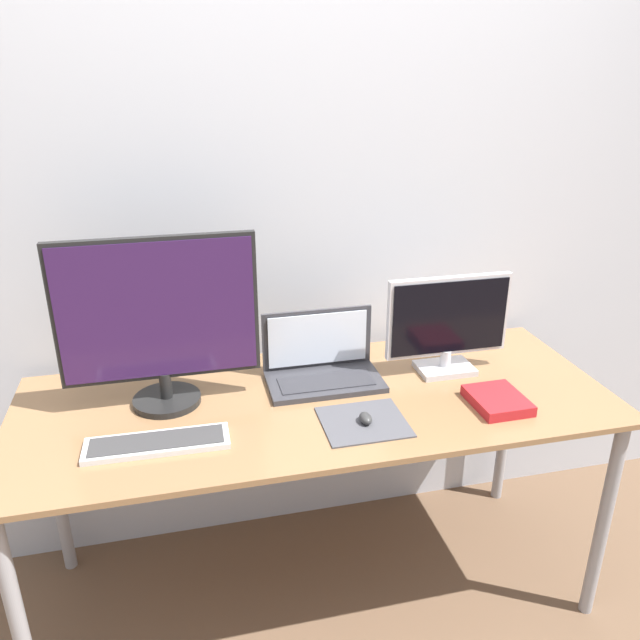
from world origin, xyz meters
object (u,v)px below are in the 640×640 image
Objects in this scene: monitor_right at (448,323)px; keyboard at (157,443)px; monitor_left at (159,320)px; laptop at (322,364)px; mouse at (366,418)px; book at (497,400)px.

monitor_right reaches higher than keyboard.
monitor_left is 1.57× the size of laptop.
laptop reaches higher than mouse.
keyboard is 6.92× the size of mouse.
laptop is 1.97× the size of book.
laptop is at bearing 27.71° from keyboard.
keyboard is at bearing -97.04° from monitor_left.
keyboard is 2.08× the size of book.
monitor_right is 1.07× the size of keyboard.
book is at bearing -0.93° from keyboard.
monitor_right is 0.30m from book.
monitor_left is 0.92m from monitor_right.
monitor_left reaches higher than laptop.
monitor_right is at bearing 0.00° from monitor_left.
monitor_left is 1.04m from book.
book is (1.00, -0.02, 0.01)m from keyboard.
monitor_left reaches higher than mouse.
keyboard is (-0.53, -0.28, -0.05)m from laptop.
mouse is 0.42m from book.
keyboard is 1.00m from book.
keyboard is at bearing -165.97° from monitor_right.
monitor_right is at bearing 103.60° from book.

